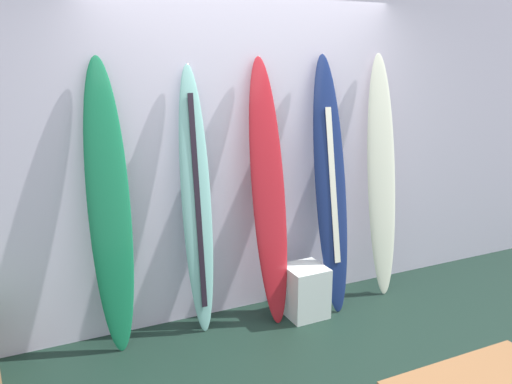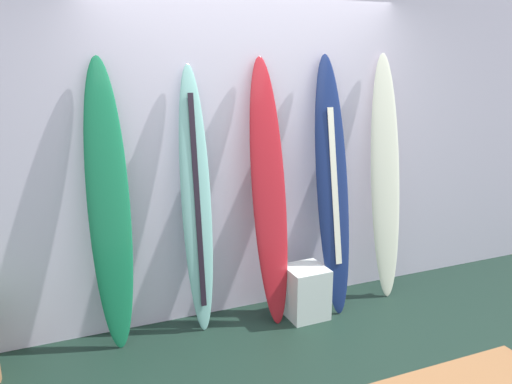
{
  "view_description": "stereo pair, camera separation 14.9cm",
  "coord_description": "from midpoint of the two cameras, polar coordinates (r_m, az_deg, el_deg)",
  "views": [
    {
      "loc": [
        -1.63,
        -2.43,
        2.03
      ],
      "look_at": [
        -0.07,
        0.95,
        1.07
      ],
      "focal_mm": 35.57,
      "sensor_mm": 36.0,
      "label": 1
    },
    {
      "loc": [
        -1.5,
        -2.49,
        2.03
      ],
      "look_at": [
        -0.07,
        0.95,
        1.07
      ],
      "focal_mm": 35.57,
      "sensor_mm": 36.0,
      "label": 2
    }
  ],
  "objects": [
    {
      "name": "surfboard_seafoam",
      "position": [
        3.8,
        -7.81,
        -1.48
      ],
      "size": [
        0.24,
        0.28,
        2.02
      ],
      "color": "#7EBEB6",
      "rests_on": "ground"
    },
    {
      "name": "surfboard_emerald",
      "position": [
        3.66,
        -17.28,
        -1.9
      ],
      "size": [
        0.29,
        0.28,
        2.07
      ],
      "color": "#177349",
      "rests_on": "ground"
    },
    {
      "name": "surfboard_navy",
      "position": [
        4.16,
        7.38,
        0.55
      ],
      "size": [
        0.29,
        0.44,
        2.09
      ],
      "color": "navy",
      "rests_on": "ground"
    },
    {
      "name": "surfboard_ivory",
      "position": [
        4.53,
        13.02,
        1.46
      ],
      "size": [
        0.29,
        0.33,
        2.1
      ],
      "color": "silver",
      "rests_on": "ground"
    },
    {
      "name": "display_block_left",
      "position": [
        4.22,
        4.49,
        -11.03
      ],
      "size": [
        0.32,
        0.32,
        0.42
      ],
      "color": "white",
      "rests_on": "ground"
    },
    {
      "name": "surfboard_crimson",
      "position": [
        3.93,
        0.35,
        -0.37
      ],
      "size": [
        0.31,
        0.41,
        2.07
      ],
      "color": "#AE1B24",
      "rests_on": "ground"
    },
    {
      "name": "wall_back",
      "position": [
        4.12,
        -2.21,
        5.71
      ],
      "size": [
        7.2,
        0.2,
        2.8
      ],
      "primitive_type": "cube",
      "color": "silver",
      "rests_on": "ground"
    }
  ]
}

